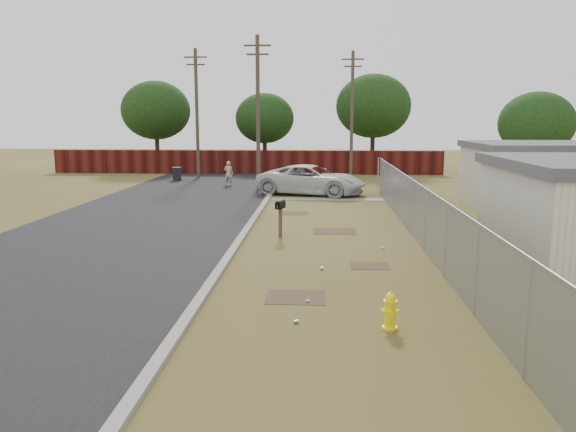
# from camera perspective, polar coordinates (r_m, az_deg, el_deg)

# --- Properties ---
(ground) EXTENTS (120.00, 120.00, 0.00)m
(ground) POSITION_cam_1_polar(r_m,az_deg,el_deg) (18.25, 4.00, -3.42)
(ground) COLOR brown
(ground) RESTS_ON ground
(street) EXTENTS (15.10, 60.00, 0.12)m
(street) POSITION_cam_1_polar(r_m,az_deg,el_deg) (26.95, -10.71, 0.79)
(street) COLOR black
(street) RESTS_ON ground
(chainlink_fence) EXTENTS (0.10, 27.06, 2.02)m
(chainlink_fence) POSITION_cam_1_polar(r_m,az_deg,el_deg) (19.38, 13.26, -0.46)
(chainlink_fence) COLOR gray
(chainlink_fence) RESTS_ON ground
(privacy_fence) EXTENTS (30.00, 0.12, 1.80)m
(privacy_fence) POSITION_cam_1_polar(r_m,az_deg,el_deg) (43.27, -4.34, 5.47)
(privacy_fence) COLOR #4F1611
(privacy_fence) RESTS_ON ground
(utility_poles) EXTENTS (12.60, 8.24, 9.00)m
(utility_poles) POSITION_cam_1_polar(r_m,az_deg,el_deg) (38.58, -1.79, 10.61)
(utility_poles) COLOR brown
(utility_poles) RESTS_ON ground
(horizon_trees) EXTENTS (33.32, 31.94, 7.78)m
(horizon_trees) POSITION_cam_1_polar(r_m,az_deg,el_deg) (41.34, 4.91, 10.44)
(horizon_trees) COLOR #352318
(horizon_trees) RESTS_ON ground
(fire_hydrant) EXTENTS (0.36, 0.37, 0.79)m
(fire_hydrant) POSITION_cam_1_polar(r_m,az_deg,el_deg) (11.58, 10.33, -9.52)
(fire_hydrant) COLOR #FFEC0D
(fire_hydrant) RESTS_ON ground
(mailbox) EXTENTS (0.35, 0.59, 1.35)m
(mailbox) POSITION_cam_1_polar(r_m,az_deg,el_deg) (19.81, -0.79, 0.82)
(mailbox) COLOR brown
(mailbox) RESTS_ON ground
(pickup_truck) EXTENTS (6.51, 4.37, 1.66)m
(pickup_truck) POSITION_cam_1_polar(r_m,az_deg,el_deg) (31.31, 2.40, 3.69)
(pickup_truck) COLOR silver
(pickup_truck) RESTS_ON ground
(pedestrian) EXTENTS (0.59, 0.41, 1.55)m
(pedestrian) POSITION_cam_1_polar(r_m,az_deg,el_deg) (35.82, -6.06, 4.34)
(pedestrian) COLOR tan
(pedestrian) RESTS_ON ground
(trash_bin) EXTENTS (0.73, 0.72, 0.91)m
(trash_bin) POSITION_cam_1_polar(r_m,az_deg,el_deg) (39.24, -11.21, 4.23)
(trash_bin) COLOR black
(trash_bin) RESTS_ON ground
(scattered_litter) EXTENTS (2.64, 7.00, 0.07)m
(scattered_litter) POSITION_cam_1_polar(r_m,az_deg,el_deg) (14.76, 4.55, -6.47)
(scattered_litter) COLOR silver
(scattered_litter) RESTS_ON ground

